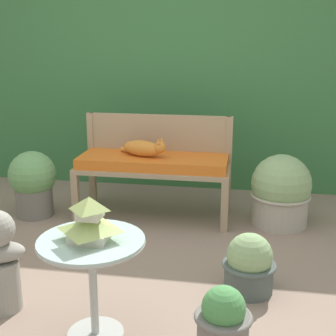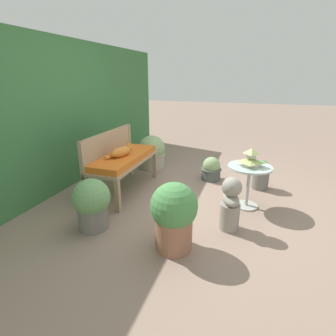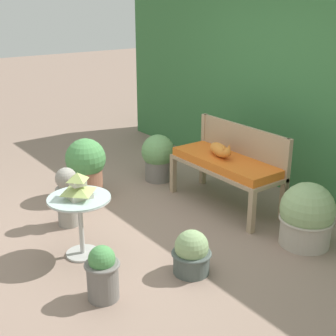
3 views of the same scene
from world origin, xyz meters
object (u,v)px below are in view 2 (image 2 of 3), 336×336
potted_plant_table_near (261,175)px  potted_plant_patio_mid (174,215)px  potted_plant_hedge_corner (211,169)px  patio_table (249,175)px  cat (122,151)px  potted_plant_path_edge (92,203)px  pagoda_birdhouse (251,159)px  potted_plant_table_far (152,153)px  garden_bench (124,160)px  garden_bust (230,204)px

potted_plant_table_near → potted_plant_patio_mid: bearing=156.3°
potted_plant_hedge_corner → potted_plant_patio_mid: (-2.00, 0.03, 0.20)m
patio_table → cat: bearing=93.7°
patio_table → potted_plant_path_edge: size_ratio=0.96×
pagoda_birdhouse → potted_plant_hedge_corner: (0.82, 0.62, -0.49)m
potted_plant_table_far → garden_bench: bearing=-179.3°
pagoda_birdhouse → potted_plant_table_far: 2.14m
potted_plant_table_near → potted_plant_hedge_corner: potted_plant_table_near is taller
garden_bench → patio_table: bearing=-88.8°
cat → potted_plant_path_edge: cat is taller
cat → potted_plant_patio_mid: (-1.06, -1.12, -0.26)m
garden_bench → garden_bust: 1.74m
patio_table → garden_bust: 0.67m
patio_table → pagoda_birdhouse: size_ratio=2.20×
potted_plant_path_edge → patio_table: bearing=-55.7°
potted_plant_table_near → potted_plant_hedge_corner: 0.80m
garden_bench → cat: size_ratio=3.03×
garden_bust → potted_plant_path_edge: garden_bust is taller
potted_plant_table_far → potted_plant_path_edge: bearing=-175.7°
patio_table → potted_plant_hedge_corner: 1.06m
pagoda_birdhouse → potted_plant_path_edge: bearing=124.3°
garden_bench → potted_plant_path_edge: 1.11m
garden_bust → potted_plant_path_edge: size_ratio=1.04×
garden_bench → cat: (-0.08, -0.01, 0.16)m
garden_bench → potted_plant_path_edge: bearing=-172.0°
garden_bench → potted_plant_hedge_corner: size_ratio=3.46×
pagoda_birdhouse → potted_plant_path_edge: pagoda_birdhouse is taller
potted_plant_path_edge → pagoda_birdhouse: bearing=-55.7°
patio_table → potted_plant_table_near: size_ratio=1.25×
potted_plant_table_far → potted_plant_patio_mid: (-2.26, -1.15, 0.09)m
pagoda_birdhouse → potted_plant_hedge_corner: 1.14m
potted_plant_patio_mid → garden_bench: bearing=44.9°
potted_plant_path_edge → potted_plant_table_far: bearing=4.3°
garden_bench → garden_bust: garden_bust is taller
cat → potted_plant_hedge_corner: (0.94, -1.16, -0.46)m
cat → potted_plant_hedge_corner: bearing=-34.4°
potted_plant_table_near → garden_bench: bearing=110.6°
potted_plant_patio_mid → patio_table: bearing=-29.1°
garden_bust → potted_plant_table_near: size_ratio=1.37×
garden_bench → patio_table: patio_table is taller
potted_plant_path_edge → potted_plant_patio_mid: (-0.06, -0.98, 0.06)m
patio_table → potted_plant_table_far: bearing=59.1°
pagoda_birdhouse → potted_plant_patio_mid: bearing=150.9°
garden_bench → pagoda_birdhouse: 1.80m
cat → potted_plant_table_far: (1.20, 0.03, -0.35)m
patio_table → pagoda_birdhouse: 0.23m
potted_plant_table_near → potted_plant_table_far: potted_plant_table_far is taller
potted_plant_path_edge → potted_plant_hedge_corner: potted_plant_path_edge is taller
potted_plant_table_far → garden_bust: bearing=-136.2°
cat → patio_table: cat is taller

